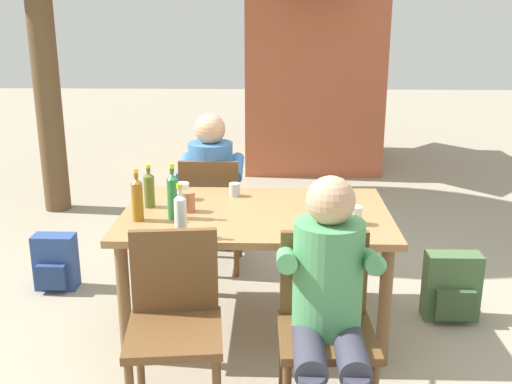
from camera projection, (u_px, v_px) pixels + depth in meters
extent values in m
plane|color=gray|center=(256.00, 323.00, 3.74)|extent=(24.00, 24.00, 0.00)
cube|color=#A37547|center=(256.00, 215.00, 3.53)|extent=(1.56, 1.01, 0.04)
cylinder|color=brown|center=(124.00, 303.00, 3.25)|extent=(0.07, 0.07, 0.70)
cylinder|color=brown|center=(385.00, 307.00, 3.21)|extent=(0.07, 0.07, 0.70)
cylinder|color=brown|center=(154.00, 245.00, 4.07)|extent=(0.07, 0.07, 0.70)
cylinder|color=brown|center=(362.00, 247.00, 4.02)|extent=(0.07, 0.07, 0.70)
cube|color=brown|center=(327.00, 336.00, 2.76)|extent=(0.45, 0.45, 0.04)
cube|color=brown|center=(324.00, 272.00, 2.88)|extent=(0.42, 0.05, 0.42)
cylinder|color=brown|center=(283.00, 357.00, 3.00)|extent=(0.04, 0.04, 0.41)
cylinder|color=brown|center=(359.00, 357.00, 3.00)|extent=(0.04, 0.04, 0.41)
cube|color=brown|center=(212.00, 212.00, 4.47)|extent=(0.44, 0.44, 0.04)
cube|color=brown|center=(209.00, 190.00, 4.21)|extent=(0.42, 0.04, 0.42)
cylinder|color=brown|center=(240.00, 232.00, 4.71)|extent=(0.04, 0.04, 0.41)
cylinder|color=brown|center=(192.00, 231.00, 4.72)|extent=(0.04, 0.04, 0.41)
cylinder|color=brown|center=(236.00, 250.00, 4.35)|extent=(0.04, 0.04, 0.41)
cylinder|color=brown|center=(184.00, 250.00, 4.36)|extent=(0.04, 0.04, 0.41)
cube|color=brown|center=(174.00, 334.00, 2.78)|extent=(0.49, 0.49, 0.04)
cube|color=brown|center=(175.00, 271.00, 2.90)|extent=(0.42, 0.09, 0.42)
cylinder|color=brown|center=(140.00, 356.00, 3.01)|extent=(0.04, 0.04, 0.41)
cylinder|color=brown|center=(216.00, 353.00, 3.04)|extent=(0.04, 0.04, 0.41)
cylinder|color=#4C935B|center=(328.00, 276.00, 2.72)|extent=(0.32, 0.32, 0.52)
sphere|color=tan|center=(331.00, 201.00, 2.62)|extent=(0.22, 0.22, 0.22)
cylinder|color=#383847|center=(309.00, 350.00, 2.61)|extent=(0.14, 0.40, 0.14)
cylinder|color=#4C935B|center=(286.00, 260.00, 2.71)|extent=(0.09, 0.31, 0.16)
cylinder|color=#383847|center=(350.00, 350.00, 2.60)|extent=(0.14, 0.40, 0.14)
cylinder|color=#4C935B|center=(371.00, 261.00, 2.70)|extent=(0.09, 0.31, 0.16)
cylinder|color=#3D70B2|center=(211.00, 178.00, 4.34)|extent=(0.32, 0.32, 0.52)
sphere|color=tan|center=(210.00, 129.00, 4.24)|extent=(0.22, 0.22, 0.22)
cylinder|color=#383847|center=(226.00, 204.00, 4.61)|extent=(0.14, 0.40, 0.14)
cylinder|color=#383847|center=(228.00, 223.00, 4.86)|extent=(0.11, 0.11, 0.45)
cylinder|color=#3D70B2|center=(237.00, 168.00, 4.32)|extent=(0.09, 0.31, 0.16)
cylinder|color=#383847|center=(203.00, 204.00, 4.61)|extent=(0.14, 0.40, 0.14)
cylinder|color=#383847|center=(206.00, 222.00, 4.87)|extent=(0.11, 0.11, 0.45)
cylinder|color=#3D70B2|center=(185.00, 167.00, 4.33)|extent=(0.09, 0.31, 0.16)
cylinder|color=white|center=(181.00, 218.00, 3.09)|extent=(0.06, 0.06, 0.21)
cone|color=white|center=(180.00, 196.00, 3.06)|extent=(0.06, 0.06, 0.03)
cylinder|color=white|center=(180.00, 191.00, 3.05)|extent=(0.03, 0.03, 0.03)
cylinder|color=yellow|center=(179.00, 186.00, 3.04)|extent=(0.03, 0.03, 0.02)
cylinder|color=#566623|center=(149.00, 192.00, 3.59)|extent=(0.06, 0.06, 0.19)
cone|color=#566623|center=(148.00, 174.00, 3.55)|extent=(0.06, 0.06, 0.03)
cylinder|color=#566623|center=(148.00, 170.00, 3.55)|extent=(0.03, 0.03, 0.03)
cylinder|color=yellow|center=(148.00, 166.00, 3.54)|extent=(0.03, 0.03, 0.02)
cylinder|color=#287A38|center=(173.00, 199.00, 3.38)|extent=(0.06, 0.06, 0.23)
cone|color=#287A38|center=(172.00, 176.00, 3.34)|extent=(0.06, 0.06, 0.03)
cylinder|color=#287A38|center=(172.00, 171.00, 3.34)|extent=(0.03, 0.03, 0.03)
cylinder|color=yellow|center=(172.00, 166.00, 3.33)|extent=(0.03, 0.03, 0.03)
cylinder|color=#996019|center=(137.00, 202.00, 3.35)|extent=(0.06, 0.06, 0.22)
cone|color=#996019|center=(136.00, 181.00, 3.31)|extent=(0.06, 0.06, 0.03)
cylinder|color=#996019|center=(136.00, 175.00, 3.30)|extent=(0.03, 0.03, 0.03)
cylinder|color=yellow|center=(136.00, 171.00, 3.29)|extent=(0.03, 0.03, 0.02)
cylinder|color=#B2B7BC|center=(235.00, 190.00, 3.81)|extent=(0.07, 0.07, 0.09)
cylinder|color=white|center=(183.00, 191.00, 3.74)|extent=(0.08, 0.08, 0.11)
cylinder|color=silver|center=(355.00, 215.00, 3.30)|extent=(0.08, 0.08, 0.10)
cylinder|color=#BC6B47|center=(189.00, 202.00, 3.51)|extent=(0.08, 0.08, 0.12)
cube|color=silver|center=(312.00, 236.00, 3.13)|extent=(0.08, 0.18, 0.01)
cube|color=black|center=(307.00, 243.00, 3.03)|extent=(0.04, 0.08, 0.01)
cube|color=#47663D|center=(451.00, 286.00, 3.75)|extent=(0.34, 0.14, 0.43)
cube|color=#395130|center=(455.00, 305.00, 3.68)|extent=(0.24, 0.06, 0.19)
cube|color=#2D4784|center=(56.00, 261.00, 4.18)|extent=(0.28, 0.14, 0.39)
cube|color=navy|center=(52.00, 277.00, 4.10)|extent=(0.20, 0.06, 0.17)
cylinder|color=brown|center=(44.00, 60.00, 5.52)|extent=(0.24, 0.24, 2.89)
cube|color=#B25638|center=(311.00, 79.00, 7.58)|extent=(1.60, 1.72, 2.11)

